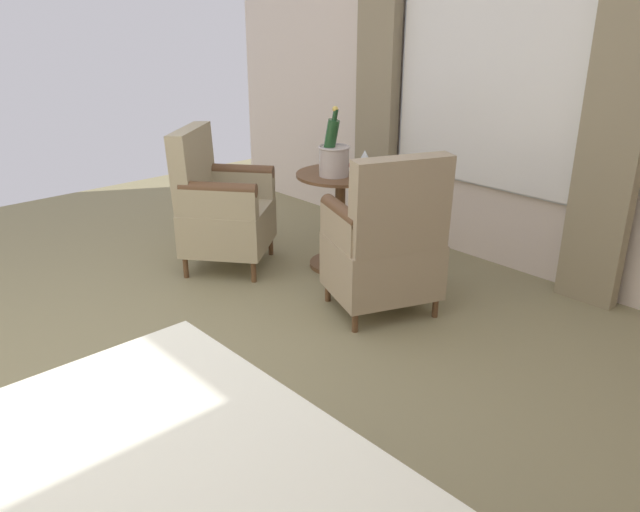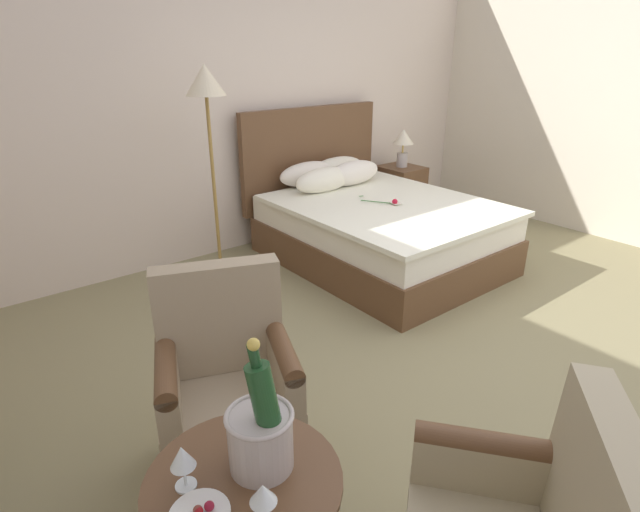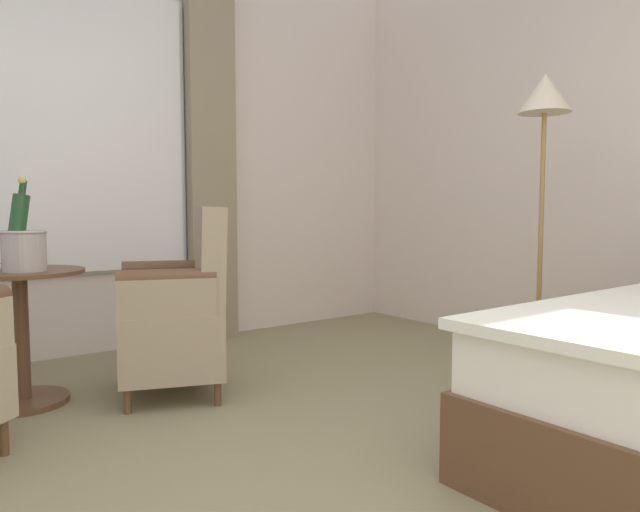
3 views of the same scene
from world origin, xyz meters
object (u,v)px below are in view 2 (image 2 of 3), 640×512
at_px(bed, 373,223).
at_px(wine_glass_near_bucket, 182,458).
at_px(bedside_lamp, 403,142).
at_px(wine_glass_near_edge, 263,497).
at_px(nightstand, 400,193).
at_px(armchair_by_window, 228,390).
at_px(floor_lamp_brass, 207,108).
at_px(champagne_bucket, 261,431).

xyz_separation_m(bed, wine_glass_near_bucket, (-2.74, -2.03, 0.43)).
xyz_separation_m(bedside_lamp, wine_glass_near_edge, (-3.71, -2.96, -0.11)).
xyz_separation_m(nightstand, wine_glass_near_edge, (-3.71, -2.96, 0.47)).
relative_size(bed, armchair_by_window, 2.14).
distance_m(floor_lamp_brass, champagne_bucket, 2.87).
distance_m(floor_lamp_brass, wine_glass_near_bucket, 2.91).
bearing_deg(bedside_lamp, floor_lamp_brass, -174.72).
bearing_deg(wine_glass_near_bucket, armchair_by_window, 53.53).
xyz_separation_m(bed, nightstand, (1.08, 0.67, -0.04)).
bearing_deg(armchair_by_window, bedside_lamp, 31.80).
relative_size(nightstand, champagne_bucket, 1.36).
bearing_deg(bedside_lamp, wine_glass_near_bucket, -144.75).
distance_m(wine_glass_near_bucket, wine_glass_near_edge, 0.28).
distance_m(bedside_lamp, floor_lamp_brass, 2.51).
relative_size(bedside_lamp, wine_glass_near_edge, 2.80).
height_order(nightstand, champagne_bucket, champagne_bucket).
height_order(bed, armchair_by_window, bed).
bearing_deg(armchair_by_window, nightstand, 31.80).
xyz_separation_m(nightstand, floor_lamp_brass, (-2.44, -0.23, 1.13)).
bearing_deg(nightstand, champagne_bucket, -142.40).
bearing_deg(wine_glass_near_bucket, bed, 36.57).
bearing_deg(bedside_lamp, wine_glass_near_edge, -141.45).
height_order(wine_glass_near_bucket, armchair_by_window, armchair_by_window).
distance_m(wine_glass_near_bucket, armchair_by_window, 0.84).
height_order(bed, bedside_lamp, bed).
relative_size(bedside_lamp, armchair_by_window, 0.42).
height_order(wine_glass_near_edge, armchair_by_window, armchair_by_window).
bearing_deg(bedside_lamp, armchair_by_window, -148.20).
height_order(floor_lamp_brass, wine_glass_near_bucket, floor_lamp_brass).
height_order(floor_lamp_brass, armchair_by_window, floor_lamp_brass).
bearing_deg(bedside_lamp, bed, -148.29).
distance_m(bed, wine_glass_near_edge, 3.52).
xyz_separation_m(bedside_lamp, wine_glass_near_bucket, (-3.82, -2.70, -0.11)).
height_order(nightstand, wine_glass_near_bucket, wine_glass_near_bucket).
relative_size(nightstand, wine_glass_near_edge, 4.16).
distance_m(nightstand, floor_lamp_brass, 2.70).
bearing_deg(champagne_bucket, wine_glass_near_bucket, 162.11).
distance_m(champagne_bucket, wine_glass_near_bucket, 0.23).
distance_m(nightstand, wine_glass_near_bucket, 4.70).
bearing_deg(champagne_bucket, armchair_by_window, 71.29).
distance_m(bed, floor_lamp_brass, 1.80).
bearing_deg(wine_glass_near_bucket, bedside_lamp, 35.25).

